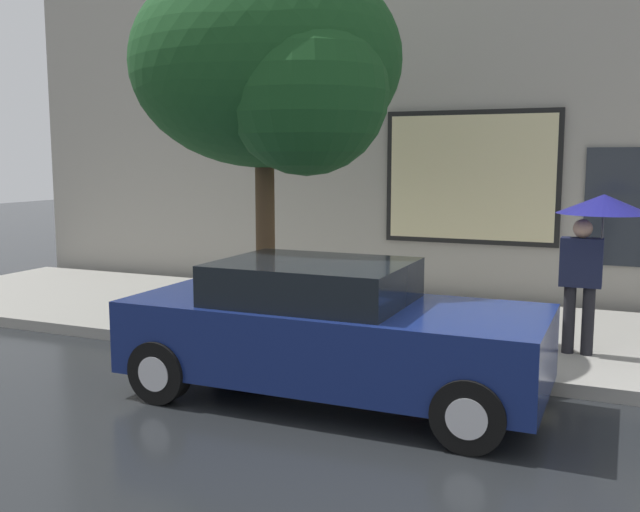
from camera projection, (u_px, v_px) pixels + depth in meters
ground_plane at (467, 419)px, 6.77m from camera, size 60.00×60.00×0.00m
sidewalk at (515, 338)px, 9.49m from camera, size 20.00×4.00×0.15m
building_facade at (546, 91)px, 11.30m from camera, size 20.00×0.67×7.00m
parked_car at (329, 331)px, 7.25m from camera, size 4.20×1.80×1.40m
fire_hydrant at (411, 320)px, 8.62m from camera, size 0.30×0.44×0.74m
pedestrian_with_umbrella at (597, 226)px, 8.21m from camera, size 1.04×1.04×1.88m
street_tree at (272, 69)px, 9.01m from camera, size 3.57×3.04×4.84m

